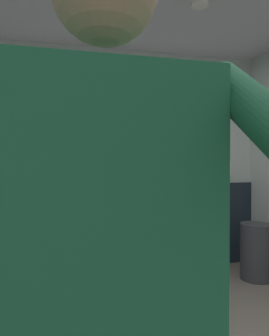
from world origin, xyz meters
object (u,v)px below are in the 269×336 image
object	(u,v)px
urinal_solo	(125,207)
person	(105,255)
trash_bin	(256,251)
soap_dispenser	(226,168)

from	to	relation	value
urinal_solo	person	size ratio (longest dim) A/B	0.70
trash_bin	person	bearing A→B (deg)	-130.94
person	trash_bin	size ratio (longest dim) A/B	2.92
urinal_solo	trash_bin	world-z (taller)	urinal_solo
person	soap_dispenser	distance (m)	3.44
soap_dispenser	trash_bin	bearing A→B (deg)	-84.88
trash_bin	soap_dispenser	world-z (taller)	soap_dispenser
trash_bin	soap_dispenser	distance (m)	1.05
trash_bin	urinal_solo	bearing A→B (deg)	162.48
soap_dispenser	person	bearing A→B (deg)	-124.29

